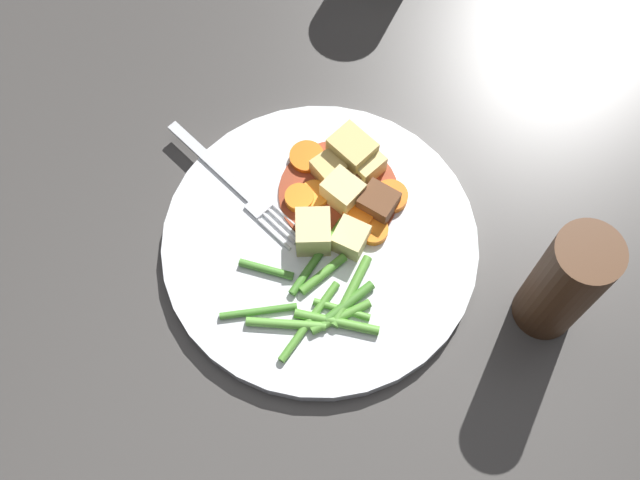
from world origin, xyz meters
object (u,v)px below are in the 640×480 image
Objects in this scene: potato_chunk_1 at (328,170)px; meat_chunk_1 at (378,203)px; carrot_slice_4 at (307,157)px; potato_chunk_0 at (343,192)px; dinner_plate at (320,243)px; pepper_mill at (564,284)px; carrot_slice_3 at (390,197)px; carrot_slice_6 at (338,163)px; potato_chunk_4 at (352,152)px; potato_chunk_3 at (314,227)px; carrot_slice_1 at (315,195)px; carrot_slice_5 at (299,199)px; carrot_slice_2 at (373,230)px; potato_chunk_5 at (351,237)px; fork at (237,185)px; carrot_slice_0 at (358,216)px; meat_chunk_0 at (349,177)px; potato_chunk_2 at (365,165)px.

potato_chunk_1 is 0.86× the size of meat_chunk_1.
carrot_slice_4 is 1.02× the size of potato_chunk_0.
dinner_plate is 2.09× the size of pepper_mill.
carrot_slice_6 is (0.03, 0.05, 0.00)m from carrot_slice_3.
pepper_mill is at bearing -120.82° from carrot_slice_6.
potato_chunk_3 is at bearing 161.79° from potato_chunk_4.
potato_chunk_0 reaches higher than carrot_slice_1.
pepper_mill is (-0.08, -0.19, 0.04)m from potato_chunk_0.
carrot_slice_6 is at bearing -36.53° from carrot_slice_5.
carrot_slice_6 is at bearing 60.89° from carrot_slice_3.
carrot_slice_2 is at bearing -117.01° from carrot_slice_1.
potato_chunk_5 reaches higher than carrot_slice_5.
carrot_slice_5 is 0.04m from potato_chunk_1.
potato_chunk_3 reaches higher than carrot_slice_5.
potato_chunk_4 reaches higher than potato_chunk_1.
carrot_slice_6 reaches higher than fork.
carrot_slice_0 is 0.06m from potato_chunk_4.
meat_chunk_1 reaches higher than meat_chunk_0.
potato_chunk_1 is 0.07m from potato_chunk_5.
potato_chunk_1 reaches higher than fork.
potato_chunk_3 is (-0.08, -0.02, 0.01)m from carrot_slice_4.
carrot_slice_3 is 1.00× the size of carrot_slice_6.
potato_chunk_1 and meat_chunk_1 have the same top height.
potato_chunk_5 reaches higher than carrot_slice_2.
potato_chunk_0 reaches higher than carrot_slice_5.
carrot_slice_2 is 0.95× the size of potato_chunk_5.
dinner_plate is 10.25× the size of carrot_slice_0.
carrot_slice_3 is 0.04m from meat_chunk_0.
potato_chunk_0 is at bearing 66.30° from pepper_mill.
carrot_slice_2 is 0.85× the size of carrot_slice_3.
potato_chunk_3 is 0.09m from fork.
carrot_slice_0 is at bearing 69.48° from pepper_mill.
meat_chunk_1 is (-0.04, -0.02, -0.00)m from potato_chunk_2.
potato_chunk_3 is (0.00, 0.01, 0.02)m from dinner_plate.
potato_chunk_3 is at bearing 169.40° from carrot_slice_6.
pepper_mill is (-0.12, -0.19, 0.04)m from potato_chunk_4.
carrot_slice_6 is at bearing 31.23° from carrot_slice_2.
potato_chunk_4 reaches higher than carrot_slice_4.
carrot_slice_2 and carrot_slice_3 have the same top height.
carrot_slice_5 is 0.84× the size of carrot_slice_6.
carrot_slice_5 is 0.19× the size of pepper_mill.
pepper_mill is (-0.04, -0.21, 0.04)m from potato_chunk_3.
potato_chunk_1 is at bearing 34.76° from potato_chunk_0.
potato_chunk_1 reaches higher than carrot_slice_2.
meat_chunk_0 is (0.06, -0.02, 0.02)m from dinner_plate.
carrot_slice_5 is at bearing 55.09° from potato_chunk_5.
potato_chunk_2 is at bearing -125.56° from potato_chunk_4.
meat_chunk_0 is at bearing -141.99° from carrot_slice_6.
fork is (-0.02, 0.10, -0.01)m from meat_chunk_0.
carrot_slice_5 is at bearing 90.84° from meat_chunk_1.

